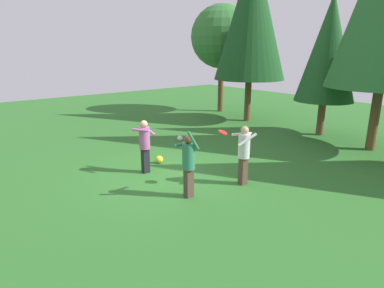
{
  "coord_description": "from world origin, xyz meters",
  "views": [
    {
      "loc": [
        8.25,
        -5.46,
        3.85
      ],
      "look_at": [
        0.7,
        0.63,
        1.05
      ],
      "focal_mm": 30.68,
      "sensor_mm": 36.0,
      "label": 1
    }
  ],
  "objects": [
    {
      "name": "person_catcher",
      "position": [
        2.15,
        1.39,
        1.05
      ],
      "size": [
        0.68,
        0.73,
        1.76
      ],
      "rotation": [
        0.0,
        0.0,
        -1.98
      ],
      "color": "#4C382D",
      "rests_on": "ground_plane"
    },
    {
      "name": "ball_blue",
      "position": [
        0.46,
        3.44,
        0.11
      ],
      "size": [
        0.22,
        0.22,
        0.22
      ],
      "primitive_type": "sphere",
      "color": "blue",
      "rests_on": "ground_plane"
    },
    {
      "name": "ball_white",
      "position": [
        -2.85,
        2.81,
        0.12
      ],
      "size": [
        0.24,
        0.24,
        0.24
      ],
      "primitive_type": "sphere",
      "color": "white",
      "rests_on": "ground_plane"
    },
    {
      "name": "tree_left",
      "position": [
        -3.9,
        8.3,
        5.61
      ],
      "size": [
        3.75,
        3.75,
        8.96
      ],
      "color": "brown",
      "rests_on": "ground_plane"
    },
    {
      "name": "ground_plane",
      "position": [
        0.0,
        0.0,
        0.0
      ],
      "size": [
        40.0,
        40.0,
        0.0
      ],
      "primitive_type": "plane",
      "color": "#2D6B28"
    },
    {
      "name": "person_bystander",
      "position": [
        -0.48,
        -0.35,
        1.03
      ],
      "size": [
        0.73,
        0.68,
        1.73
      ],
      "rotation": [
        0.0,
        0.0,
        0.45
      ],
      "color": "black",
      "rests_on": "ground_plane"
    },
    {
      "name": "tree_far_left",
      "position": [
        -7.0,
        9.18,
        4.59
      ],
      "size": [
        3.81,
        3.81,
        6.51
      ],
      "color": "brown",
      "rests_on": "ground_plane"
    },
    {
      "name": "person_thrower",
      "position": [
        1.83,
        -0.4,
        1.03
      ],
      "size": [
        0.5,
        0.6,
        1.9
      ],
      "rotation": [
        0.0,
        0.0,
        1.53
      ],
      "color": "#4C382D",
      "rests_on": "ground_plane"
    },
    {
      "name": "tree_center",
      "position": [
        0.38,
        8.58,
        3.88
      ],
      "size": [
        2.6,
        2.6,
        6.21
      ],
      "color": "brown",
      "rests_on": "ground_plane"
    },
    {
      "name": "ball_yellow",
      "position": [
        -0.96,
        0.49,
        0.14
      ],
      "size": [
        0.27,
        0.27,
        0.27
      ],
      "primitive_type": "sphere",
      "color": "yellow",
      "rests_on": "ground_plane"
    },
    {
      "name": "frisbee",
      "position": [
        1.89,
        0.78,
        1.63
      ],
      "size": [
        0.36,
        0.36,
        0.13
      ],
      "color": "red"
    }
  ]
}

